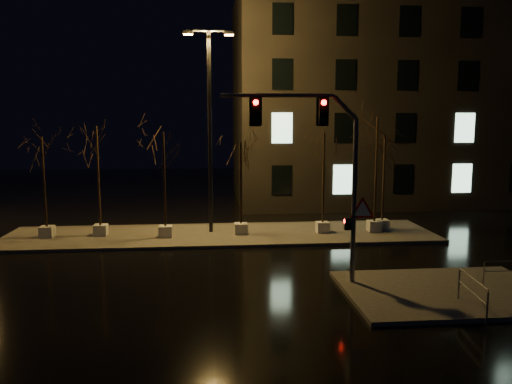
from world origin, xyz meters
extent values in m
plane|color=black|center=(0.00, 0.00, 0.00)|extent=(90.00, 90.00, 0.00)
cube|color=#413F3A|center=(0.00, 6.00, 0.07)|extent=(22.00, 5.00, 0.15)
cube|color=#413F3A|center=(7.50, -3.50, 0.07)|extent=(7.00, 5.00, 0.15)
cube|color=black|center=(14.00, 18.00, 7.50)|extent=(25.00, 12.00, 15.00)
cube|color=beige|center=(-8.71, 6.00, 0.43)|extent=(0.65, 0.65, 0.55)
cylinder|color=black|center=(-8.71, 6.00, 2.93)|extent=(0.11, 0.11, 4.47)
cube|color=beige|center=(-6.12, 6.17, 0.43)|extent=(0.65, 0.65, 0.55)
cylinder|color=black|center=(-6.12, 6.17, 3.19)|extent=(0.11, 0.11, 4.98)
cube|color=beige|center=(-2.81, 5.54, 0.43)|extent=(0.65, 0.65, 0.55)
cylinder|color=black|center=(-2.81, 5.54, 3.05)|extent=(0.11, 0.11, 4.70)
cube|color=beige|center=(1.00, 5.83, 0.43)|extent=(0.65, 0.65, 0.55)
cylinder|color=black|center=(1.00, 5.83, 2.79)|extent=(0.11, 0.11, 4.18)
cube|color=beige|center=(5.27, 5.78, 0.43)|extent=(0.65, 0.65, 0.55)
cylinder|color=black|center=(5.27, 5.78, 3.01)|extent=(0.11, 0.11, 4.62)
cube|color=beige|center=(8.04, 5.83, 0.43)|extent=(0.65, 0.65, 0.55)
cylinder|color=black|center=(8.04, 5.83, 3.42)|extent=(0.11, 0.11, 5.44)
cube|color=beige|center=(8.58, 6.13, 0.43)|extent=(0.65, 0.65, 0.55)
cylinder|color=black|center=(8.58, 6.13, 2.91)|extent=(0.11, 0.11, 4.43)
cylinder|color=slate|center=(4.50, -2.31, 3.05)|extent=(0.17, 0.17, 5.80)
cylinder|color=slate|center=(1.76, -2.14, 6.76)|extent=(3.86, 0.38, 0.14)
cube|color=black|center=(3.34, -2.24, 6.23)|extent=(0.30, 0.23, 0.87)
cube|color=black|center=(1.03, -2.09, 6.23)|extent=(0.30, 0.23, 0.87)
cube|color=black|center=(4.29, -2.30, 2.27)|extent=(0.22, 0.19, 0.43)
cone|color=red|center=(4.79, -2.38, 2.76)|extent=(1.00, 0.09, 1.00)
sphere|color=#FF0C07|center=(4.50, -2.31, 6.51)|extent=(0.17, 0.17, 0.17)
cylinder|color=black|center=(-0.53, 6.51, 5.26)|extent=(0.20, 0.20, 10.22)
cylinder|color=black|center=(-0.53, 6.51, 10.37)|extent=(2.25, 0.12, 0.10)
cube|color=orange|center=(-1.55, 6.52, 10.22)|extent=(0.51, 0.29, 0.20)
cube|color=orange|center=(0.49, 6.50, 10.22)|extent=(0.51, 0.29, 0.20)
cylinder|color=slate|center=(9.01, -3.11, 0.55)|extent=(0.04, 0.04, 0.81)
cylinder|color=slate|center=(10.00, -3.13, 1.00)|extent=(1.97, 0.07, 0.04)
cylinder|color=slate|center=(10.00, -3.13, 0.64)|extent=(1.97, 0.07, 0.04)
cylinder|color=slate|center=(7.17, -6.50, 0.64)|extent=(0.05, 0.05, 0.98)
cylinder|color=slate|center=(7.46, -4.34, 0.64)|extent=(0.05, 0.05, 0.98)
cylinder|color=slate|center=(7.32, -5.42, 1.18)|extent=(0.32, 2.16, 0.04)
cylinder|color=slate|center=(7.32, -5.42, 0.75)|extent=(0.32, 2.16, 0.04)
camera|label=1|loc=(-0.57, -19.28, 5.84)|focal=35.00mm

